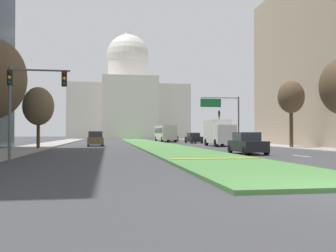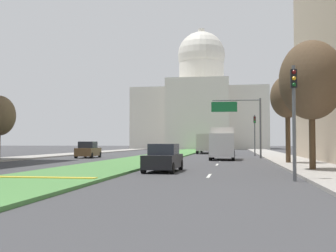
# 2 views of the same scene
# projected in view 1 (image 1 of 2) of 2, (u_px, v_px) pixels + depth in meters

# --- Properties ---
(ground_plane) EXTENTS (260.00, 260.00, 0.00)m
(ground_plane) POSITION_uv_depth(u_px,v_px,m) (144.00, 143.00, 62.14)
(ground_plane) COLOR #3D3D3F
(grass_median) EXTENTS (5.58, 95.45, 0.14)m
(grass_median) POSITION_uv_depth(u_px,v_px,m) (147.00, 143.00, 56.91)
(grass_median) COLOR #4C8442
(grass_median) RESTS_ON ground_plane
(median_curb_nose) EXTENTS (5.02, 0.50, 0.04)m
(median_curb_nose) POSITION_uv_depth(u_px,v_px,m) (216.00, 159.00, 20.79)
(median_curb_nose) COLOR gold
(median_curb_nose) RESTS_ON grass_median
(lane_dashes_right) EXTENTS (0.16, 39.79, 0.01)m
(lane_dashes_right) POSITION_uv_depth(u_px,v_px,m) (220.00, 146.00, 44.77)
(lane_dashes_right) COLOR silver
(lane_dashes_right) RESTS_ON ground_plane
(sidewalk_left) EXTENTS (4.00, 95.45, 0.15)m
(sidewalk_left) POSITION_uv_depth(u_px,v_px,m) (48.00, 145.00, 49.51)
(sidewalk_left) COLOR #9E9991
(sidewalk_left) RESTS_ON ground_plane
(sidewalk_right) EXTENTS (4.00, 95.45, 0.15)m
(sidewalk_right) POSITION_uv_depth(u_px,v_px,m) (246.00, 144.00, 53.83)
(sidewalk_right) COLOR #9E9991
(sidewalk_right) RESTS_ON ground_plane
(capitol_building) EXTENTS (34.17, 27.71, 32.69)m
(capitol_building) POSITION_uv_depth(u_px,v_px,m) (128.00, 103.00, 113.87)
(capitol_building) COLOR silver
(capitol_building) RESTS_ON ground_plane
(traffic_light_near_left) EXTENTS (3.34, 0.35, 5.20)m
(traffic_light_near_left) POSITION_uv_depth(u_px,v_px,m) (26.00, 93.00, 20.56)
(traffic_light_near_left) COLOR #515456
(traffic_light_near_left) RESTS_ON ground_plane
(traffic_light_far_right) EXTENTS (0.28, 0.35, 5.20)m
(traffic_light_far_right) POSITION_uv_depth(u_px,v_px,m) (219.00, 122.00, 58.49)
(traffic_light_far_right) COLOR #515456
(traffic_light_far_right) RESTS_ON ground_plane
(overhead_guide_sign) EXTENTS (5.37, 0.20, 6.50)m
(overhead_guide_sign) POSITION_uv_depth(u_px,v_px,m) (224.00, 110.00, 50.05)
(overhead_guide_sign) COLOR #515456
(overhead_guide_sign) RESTS_ON ground_plane
(street_tree_left_mid) EXTENTS (2.92, 2.92, 5.98)m
(street_tree_left_mid) POSITION_uv_depth(u_px,v_px,m) (38.00, 106.00, 35.76)
(street_tree_left_mid) COLOR #4C3823
(street_tree_left_mid) RESTS_ON ground_plane
(street_tree_right_mid) EXTENTS (2.69, 2.69, 7.01)m
(street_tree_right_mid) POSITION_uv_depth(u_px,v_px,m) (291.00, 98.00, 38.69)
(street_tree_right_mid) COLOR #4C3823
(street_tree_right_mid) RESTS_ON ground_plane
(sedan_lead_stopped) EXTENTS (1.89, 4.32, 1.64)m
(sedan_lead_stopped) POSITION_uv_depth(u_px,v_px,m) (247.00, 144.00, 28.10)
(sedan_lead_stopped) COLOR black
(sedan_lead_stopped) RESTS_ON ground_plane
(sedan_midblock) EXTENTS (2.13, 4.35, 1.81)m
(sedan_midblock) POSITION_uv_depth(u_px,v_px,m) (95.00, 139.00, 45.92)
(sedan_midblock) COLOR brown
(sedan_midblock) RESTS_ON ground_plane
(sedan_distant) EXTENTS (2.08, 4.55, 1.66)m
(sedan_distant) POSITION_uv_depth(u_px,v_px,m) (194.00, 138.00, 59.61)
(sedan_distant) COLOR black
(sedan_distant) RESTS_ON ground_plane
(sedan_far_horizon) EXTENTS (2.13, 4.38, 1.77)m
(sedan_far_horizon) POSITION_uv_depth(u_px,v_px,m) (172.00, 137.00, 76.50)
(sedan_far_horizon) COLOR #4C5156
(sedan_far_horizon) RESTS_ON ground_plane
(box_truck_delivery) EXTENTS (2.40, 6.40, 3.20)m
(box_truck_delivery) POSITION_uv_depth(u_px,v_px,m) (219.00, 132.00, 45.69)
(box_truck_delivery) COLOR silver
(box_truck_delivery) RESTS_ON ground_plane
(city_bus) EXTENTS (2.62, 11.00, 2.95)m
(city_bus) POSITION_uv_depth(u_px,v_px,m) (165.00, 132.00, 68.64)
(city_bus) COLOR beige
(city_bus) RESTS_ON ground_plane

